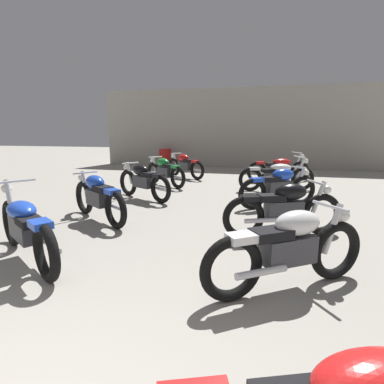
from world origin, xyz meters
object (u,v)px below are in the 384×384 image
(motorcycle_left_row_3, at_px, (143,181))
(motorcycle_right_row_3, at_px, (279,186))
(motorcycle_left_row_2, at_px, (98,196))
(motorcycle_right_row_2, at_px, (284,208))
(motorcycle_left_row_4, at_px, (165,171))
(motorcycle_left_row_1, at_px, (25,227))
(motorcycle_right_row_4, at_px, (277,175))
(motorcycle_right_row_5, at_px, (279,168))
(motorcycle_right_row_1, at_px, (289,248))
(motorcycle_left_row_5, at_px, (185,165))
(oil_drum, at_px, (165,158))

(motorcycle_left_row_3, distance_m, motorcycle_right_row_3, 3.21)
(motorcycle_left_row_2, bearing_deg, motorcycle_right_row_2, -1.09)
(motorcycle_left_row_3, distance_m, motorcycle_left_row_4, 1.91)
(motorcycle_left_row_1, height_order, motorcycle_right_row_4, same)
(motorcycle_right_row_2, distance_m, motorcycle_right_row_5, 5.65)
(motorcycle_right_row_1, relative_size, motorcycle_right_row_5, 0.82)
(motorcycle_left_row_5, bearing_deg, motorcycle_right_row_3, -49.09)
(motorcycle_left_row_4, height_order, oil_drum, motorcycle_left_row_4)
(motorcycle_left_row_1, bearing_deg, oil_drum, 99.72)
(motorcycle_left_row_1, distance_m, motorcycle_left_row_3, 3.76)
(motorcycle_left_row_3, relative_size, motorcycle_left_row_4, 1.07)
(motorcycle_left_row_3, height_order, motorcycle_left_row_5, same)
(motorcycle_right_row_4, bearing_deg, motorcycle_left_row_5, 151.17)
(motorcycle_left_row_5, height_order, oil_drum, motorcycle_left_row_5)
(oil_drum, bearing_deg, motorcycle_left_row_5, -59.71)
(oil_drum, bearing_deg, motorcycle_right_row_4, -44.38)
(motorcycle_left_row_1, bearing_deg, motorcycle_right_row_1, 1.10)
(motorcycle_left_row_2, xyz_separation_m, motorcycle_right_row_2, (3.30, -0.06, 0.00))
(motorcycle_left_row_4, relative_size, motorcycle_right_row_4, 0.79)
(motorcycle_right_row_3, xyz_separation_m, motorcycle_right_row_5, (0.09, 3.66, -0.01))
(motorcycle_right_row_2, bearing_deg, motorcycle_right_row_1, -90.89)
(motorcycle_left_row_5, relative_size, motorcycle_right_row_5, 0.82)
(motorcycle_left_row_2, relative_size, motorcycle_right_row_4, 0.81)
(motorcycle_right_row_4, bearing_deg, motorcycle_left_row_3, -149.36)
(motorcycle_left_row_1, relative_size, motorcycle_left_row_4, 1.14)
(oil_drum, bearing_deg, motorcycle_right_row_3, -53.67)
(motorcycle_right_row_1, bearing_deg, motorcycle_right_row_4, 89.97)
(motorcycle_left_row_4, relative_size, motorcycle_left_row_5, 0.98)
(motorcycle_right_row_1, xyz_separation_m, motorcycle_right_row_2, (0.03, 1.71, 0.00))
(motorcycle_right_row_5, bearing_deg, motorcycle_left_row_3, -132.06)
(motorcycle_right_row_2, xyz_separation_m, motorcycle_right_row_4, (-0.02, 3.89, -0.01))
(oil_drum, bearing_deg, motorcycle_left_row_4, -70.93)
(motorcycle_right_row_4, height_order, motorcycle_right_row_5, same)
(motorcycle_left_row_4, relative_size, oil_drum, 1.94)
(motorcycle_right_row_3, bearing_deg, motorcycle_left_row_4, 150.02)
(motorcycle_left_row_2, relative_size, oil_drum, 2.00)
(motorcycle_right_row_3, bearing_deg, motorcycle_right_row_1, -89.98)
(motorcycle_left_row_1, bearing_deg, motorcycle_left_row_3, 90.15)
(motorcycle_left_row_1, xyz_separation_m, motorcycle_left_row_5, (0.04, 7.41, 0.01))
(motorcycle_left_row_5, distance_m, motorcycle_right_row_1, 8.00)
(motorcycle_left_row_3, xyz_separation_m, motorcycle_right_row_3, (3.21, -0.00, 0.00))
(motorcycle_right_row_1, distance_m, motorcycle_right_row_2, 1.71)
(motorcycle_left_row_3, height_order, motorcycle_right_row_1, same)
(motorcycle_left_row_3, relative_size, motorcycle_left_row_5, 1.05)
(motorcycle_right_row_3, relative_size, motorcycle_right_row_5, 0.83)
(motorcycle_left_row_1, distance_m, motorcycle_right_row_3, 4.94)
(motorcycle_left_row_4, height_order, motorcycle_left_row_5, same)
(motorcycle_left_row_1, distance_m, motorcycle_left_row_4, 5.67)
(oil_drum, bearing_deg, motorcycle_right_row_2, -60.21)
(motorcycle_right_row_1, height_order, motorcycle_right_row_2, same)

